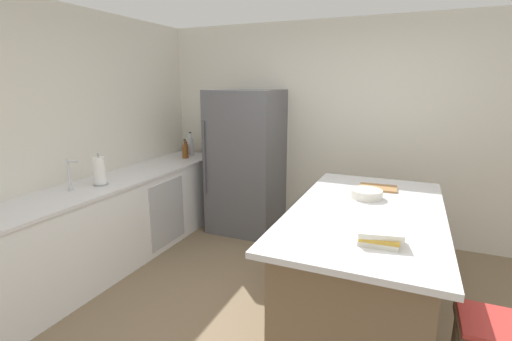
# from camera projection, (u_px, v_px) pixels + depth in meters

# --- Properties ---
(ground_plane) EXTENTS (7.20, 7.20, 0.00)m
(ground_plane) POSITION_uv_depth(u_px,v_px,m) (290.00, 339.00, 2.72)
(ground_plane) COLOR #7A664C
(wall_rear) EXTENTS (6.00, 0.10, 2.60)m
(wall_rear) POSITION_uv_depth(u_px,v_px,m) (350.00, 131.00, 4.43)
(wall_rear) COLOR silver
(wall_rear) RESTS_ON ground_plane
(wall_left) EXTENTS (0.10, 6.00, 2.60)m
(wall_left) POSITION_uv_depth(u_px,v_px,m) (40.00, 146.00, 3.36)
(wall_left) COLOR silver
(wall_left) RESTS_ON ground_plane
(counter_run_left) EXTENTS (0.66, 3.18, 0.90)m
(counter_run_left) POSITION_uv_depth(u_px,v_px,m) (120.00, 219.00, 3.89)
(counter_run_left) COLOR white
(counter_run_left) RESTS_ON ground_plane
(kitchen_island) EXTENTS (1.09, 2.04, 0.93)m
(kitchen_island) POSITION_uv_depth(u_px,v_px,m) (363.00, 264.00, 2.87)
(kitchen_island) COLOR #7A6047
(kitchen_island) RESTS_ON ground_plane
(refrigerator) EXTENTS (0.84, 0.77, 1.79)m
(refrigerator) POSITION_uv_depth(u_px,v_px,m) (246.00, 162.00, 4.61)
(refrigerator) COLOR #56565B
(refrigerator) RESTS_ON ground_plane
(sink_faucet) EXTENTS (0.15, 0.05, 0.30)m
(sink_faucet) POSITION_uv_depth(u_px,v_px,m) (70.00, 174.00, 3.31)
(sink_faucet) COLOR silver
(sink_faucet) RESTS_ON counter_run_left
(paper_towel_roll) EXTENTS (0.14, 0.14, 0.31)m
(paper_towel_roll) POSITION_uv_depth(u_px,v_px,m) (100.00, 171.00, 3.51)
(paper_towel_roll) COLOR gray
(paper_towel_roll) RESTS_ON counter_run_left
(syrup_bottle) EXTENTS (0.06, 0.06, 0.27)m
(syrup_bottle) POSITION_uv_depth(u_px,v_px,m) (191.00, 146.00, 5.09)
(syrup_bottle) COLOR #5B3319
(syrup_bottle) RESTS_ON counter_run_left
(soda_bottle) EXTENTS (0.07, 0.07, 0.32)m
(soda_bottle) POSITION_uv_depth(u_px,v_px,m) (191.00, 146.00, 4.98)
(soda_bottle) COLOR silver
(soda_bottle) RESTS_ON counter_run_left
(hot_sauce_bottle) EXTENTS (0.05, 0.05, 0.20)m
(hot_sauce_bottle) POSITION_uv_depth(u_px,v_px,m) (186.00, 150.00, 4.92)
(hot_sauce_bottle) COLOR red
(hot_sauce_bottle) RESTS_ON counter_run_left
(whiskey_bottle) EXTENTS (0.08, 0.08, 0.25)m
(whiskey_bottle) POSITION_uv_depth(u_px,v_px,m) (185.00, 151.00, 4.79)
(whiskey_bottle) COLOR brown
(whiskey_bottle) RESTS_ON counter_run_left
(cookbook_stack) EXTENTS (0.29, 0.21, 0.08)m
(cookbook_stack) POSITION_uv_depth(u_px,v_px,m) (379.00, 236.00, 2.17)
(cookbook_stack) COLOR silver
(cookbook_stack) RESTS_ON kitchen_island
(mixing_bowl) EXTENTS (0.26, 0.26, 0.07)m
(mixing_bowl) POSITION_uv_depth(u_px,v_px,m) (366.00, 194.00, 3.03)
(mixing_bowl) COLOR silver
(mixing_bowl) RESTS_ON kitchen_island
(cutting_board) EXTENTS (0.34, 0.24, 0.02)m
(cutting_board) POSITION_uv_depth(u_px,v_px,m) (378.00, 188.00, 3.30)
(cutting_board) COLOR #9E7042
(cutting_board) RESTS_ON kitchen_island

